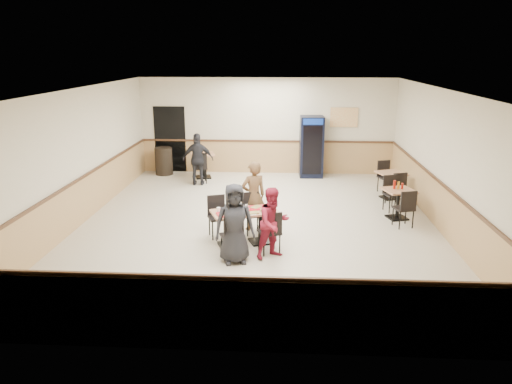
# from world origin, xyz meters

# --- Properties ---
(ground) EXTENTS (10.00, 10.00, 0.00)m
(ground) POSITION_xyz_m (0.00, 0.00, 0.00)
(ground) COLOR beige
(ground) RESTS_ON ground
(room_shell) EXTENTS (10.00, 10.00, 10.00)m
(room_shell) POSITION_xyz_m (1.78, 2.55, 0.58)
(room_shell) COLOR silver
(room_shell) RESTS_ON ground
(main_table) EXTENTS (1.46, 1.07, 0.70)m
(main_table) POSITION_xyz_m (-0.19, -1.24, 0.47)
(main_table) COLOR black
(main_table) RESTS_ON ground
(main_chairs) EXTENTS (1.62, 1.84, 0.89)m
(main_chairs) POSITION_xyz_m (-0.23, -1.25, 0.44)
(main_chairs) COLOR black
(main_chairs) RESTS_ON ground
(diner_woman_left) EXTENTS (0.83, 0.64, 1.50)m
(diner_woman_left) POSITION_xyz_m (-0.31, -2.13, 0.75)
(diner_woman_left) COLOR black
(diner_woman_left) RESTS_ON ground
(diner_woman_right) EXTENTS (0.84, 0.80, 1.37)m
(diner_woman_right) POSITION_xyz_m (0.40, -1.87, 0.68)
(diner_woman_right) COLOR maroon
(diner_woman_right) RESTS_ON ground
(diner_man_opposite) EXTENTS (0.66, 0.56, 1.52)m
(diner_man_opposite) POSITION_xyz_m (-0.07, -0.35, 0.76)
(diner_man_opposite) COLOR brown
(diner_man_opposite) RESTS_ON ground
(lone_diner) EXTENTS (0.91, 0.44, 1.51)m
(lone_diner) POSITION_xyz_m (-1.92, 3.35, 0.76)
(lone_diner) COLOR black
(lone_diner) RESTS_ON ground
(tabletop_clutter) EXTENTS (1.12, 0.88, 0.12)m
(tabletop_clutter) POSITION_xyz_m (-0.22, -1.30, 0.72)
(tabletop_clutter) COLOR red
(tabletop_clutter) RESTS_ON main_table
(side_table_near) EXTENTS (0.81, 0.81, 0.70)m
(side_table_near) POSITION_xyz_m (3.23, 0.58, 0.47)
(side_table_near) COLOR black
(side_table_near) RESTS_ON ground
(side_table_near_chair_south) EXTENTS (0.51, 0.51, 0.89)m
(side_table_near_chair_south) POSITION_xyz_m (3.23, 0.02, 0.44)
(side_table_near_chair_south) COLOR black
(side_table_near_chair_south) RESTS_ON ground
(side_table_near_chair_north) EXTENTS (0.51, 0.51, 0.89)m
(side_table_near_chair_north) POSITION_xyz_m (3.23, 1.14, 0.44)
(side_table_near_chair_north) COLOR black
(side_table_near_chair_north) RESTS_ON ground
(side_table_far) EXTENTS (0.85, 0.85, 0.71)m
(side_table_far) POSITION_xyz_m (3.39, 2.25, 0.47)
(side_table_far) COLOR black
(side_table_far) RESTS_ON ground
(side_table_far_chair_south) EXTENTS (0.53, 0.53, 0.90)m
(side_table_far_chair_south) POSITION_xyz_m (3.39, 1.68, 0.45)
(side_table_far_chair_south) COLOR black
(side_table_far_chair_south) RESTS_ON ground
(side_table_far_chair_north) EXTENTS (0.53, 0.53, 0.90)m
(side_table_far_chair_north) POSITION_xyz_m (3.39, 2.82, 0.45)
(side_table_far_chair_north) COLOR black
(side_table_far_chair_north) RESTS_ON ground
(condiment_caddy) EXTENTS (0.23, 0.06, 0.20)m
(condiment_caddy) POSITION_xyz_m (3.20, 0.63, 0.79)
(condiment_caddy) COLOR #A0160B
(condiment_caddy) RESTS_ON side_table_near
(back_table) EXTENTS (0.85, 0.85, 0.75)m
(back_table) POSITION_xyz_m (-1.92, 4.20, 0.50)
(back_table) COLOR black
(back_table) RESTS_ON ground
(back_table_chair_lone) EXTENTS (0.54, 0.54, 0.95)m
(back_table_chair_lone) POSITION_xyz_m (-1.92, 3.60, 0.48)
(back_table_chair_lone) COLOR black
(back_table_chair_lone) RESTS_ON ground
(pepsi_cooler) EXTENTS (0.74, 0.74, 1.87)m
(pepsi_cooler) POSITION_xyz_m (1.40, 4.59, 0.94)
(pepsi_cooler) COLOR black
(pepsi_cooler) RESTS_ON ground
(trash_bin) EXTENTS (0.54, 0.54, 0.86)m
(trash_bin) POSITION_xyz_m (-3.23, 4.55, 0.43)
(trash_bin) COLOR black
(trash_bin) RESTS_ON ground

